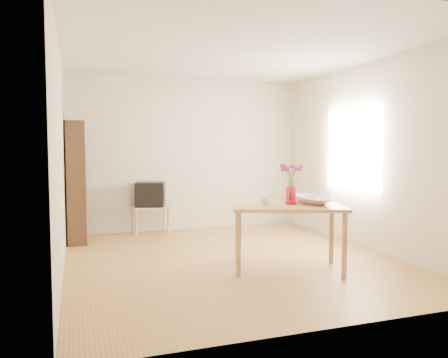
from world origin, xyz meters
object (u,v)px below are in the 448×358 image
object	(u,v)px
television	(150,194)
table	(288,213)
bowl	(312,184)
mug	(266,201)
pitcher	(291,197)

from	to	relation	value
television	table	bearing A→B (deg)	-50.04
table	bowl	xyz separation A→B (m)	(0.36, 0.09, 0.32)
mug	bowl	distance (m)	0.62
table	mug	distance (m)	0.29
pitcher	television	world-z (taller)	pitcher
mug	bowl	world-z (taller)	bowl
table	pitcher	size ratio (longest dim) A/B	7.21
pitcher	bowl	bearing A→B (deg)	37.54
table	pitcher	bearing A→B (deg)	62.25
bowl	television	size ratio (longest dim) A/B	0.88
table	television	world-z (taller)	television
mug	table	bearing A→B (deg)	146.20
mug	television	bearing A→B (deg)	-79.74
pitcher	mug	bearing A→B (deg)	-157.66
bowl	pitcher	bearing A→B (deg)	-173.45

